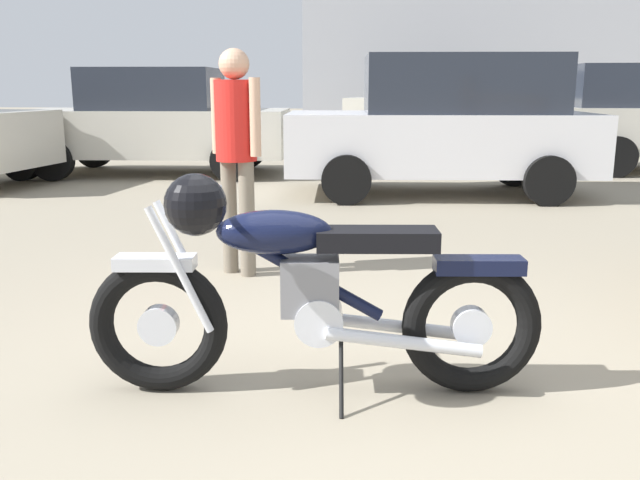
{
  "coord_description": "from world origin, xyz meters",
  "views": [
    {
      "loc": [
        0.17,
        -2.94,
        1.4
      ],
      "look_at": [
        -0.27,
        0.56,
        0.59
      ],
      "focal_mm": 37.96,
      "sensor_mm": 36.0,
      "label": 1
    }
  ],
  "objects_px": {
    "vintage_motorcycle": "(302,291)",
    "blue_hatchback_right": "(446,124)",
    "white_estate_far": "(419,103)",
    "silver_sedan_mid": "(155,122)",
    "bystander": "(236,139)"
  },
  "relations": [
    {
      "from": "silver_sedan_mid",
      "to": "bystander",
      "type": "bearing_deg",
      "value": -69.21
    },
    {
      "from": "vintage_motorcycle",
      "to": "silver_sedan_mid",
      "type": "bearing_deg",
      "value": -71.78
    },
    {
      "from": "bystander",
      "to": "white_estate_far",
      "type": "distance_m",
      "value": 15.03
    },
    {
      "from": "bystander",
      "to": "white_estate_far",
      "type": "relative_size",
      "value": 0.4
    },
    {
      "from": "bystander",
      "to": "silver_sedan_mid",
      "type": "xyz_separation_m",
      "value": [
        -2.76,
        5.69,
        -0.18
      ]
    },
    {
      "from": "vintage_motorcycle",
      "to": "white_estate_far",
      "type": "distance_m",
      "value": 16.94
    },
    {
      "from": "vintage_motorcycle",
      "to": "silver_sedan_mid",
      "type": "xyz_separation_m",
      "value": [
        -3.55,
        7.66,
        0.34
      ]
    },
    {
      "from": "silver_sedan_mid",
      "to": "blue_hatchback_right",
      "type": "bearing_deg",
      "value": -24.49
    },
    {
      "from": "white_estate_far",
      "to": "vintage_motorcycle",
      "type": "bearing_deg",
      "value": 97.56
    },
    {
      "from": "blue_hatchback_right",
      "to": "white_estate_far",
      "type": "relative_size",
      "value": 0.98
    },
    {
      "from": "bystander",
      "to": "blue_hatchback_right",
      "type": "height_order",
      "value": "blue_hatchback_right"
    },
    {
      "from": "vintage_motorcycle",
      "to": "bystander",
      "type": "relative_size",
      "value": 1.25
    },
    {
      "from": "blue_hatchback_right",
      "to": "silver_sedan_mid",
      "type": "distance_m",
      "value": 4.77
    },
    {
      "from": "vintage_motorcycle",
      "to": "silver_sedan_mid",
      "type": "height_order",
      "value": "silver_sedan_mid"
    },
    {
      "from": "vintage_motorcycle",
      "to": "blue_hatchback_right",
      "type": "bearing_deg",
      "value": -105.53
    }
  ]
}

